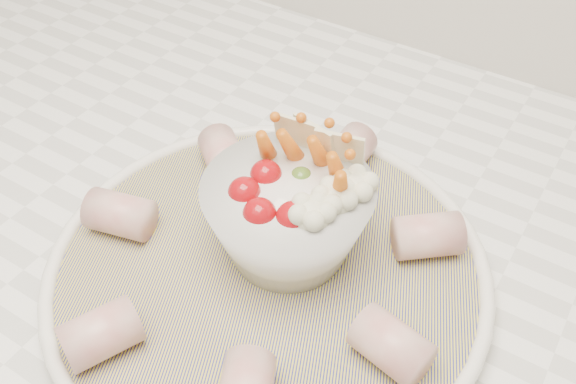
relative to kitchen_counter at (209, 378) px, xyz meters
The scene contains 4 objects.
kitchen_counter is the anchor object (origin of this frame).
serving_platter 0.51m from the kitchen_counter, 26.51° to the right, with size 0.47×0.47×0.02m.
veggie_bowl 0.55m from the kitchen_counter, 18.87° to the right, with size 0.13×0.13×0.11m.
cured_meat_rolls 0.53m from the kitchen_counter, 26.49° to the right, with size 0.31×0.32×0.04m.
Camera 1 is at (0.36, 1.09, 1.34)m, focal length 40.00 mm.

